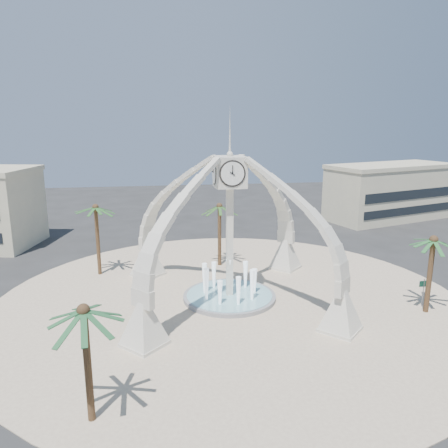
{
  "coord_description": "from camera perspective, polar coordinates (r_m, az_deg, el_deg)",
  "views": [
    {
      "loc": [
        -5.78,
        -34.86,
        15.05
      ],
      "look_at": [
        -0.17,
        2.0,
        6.24
      ],
      "focal_mm": 35.0,
      "sensor_mm": 36.0,
      "label": 1
    }
  ],
  "objects": [
    {
      "name": "ground",
      "position": [
        38.41,
        0.71,
        -9.77
      ],
      "size": [
        140.0,
        140.0,
        0.0
      ],
      "primitive_type": "plane",
      "color": "#282828",
      "rests_on": "ground"
    },
    {
      "name": "plaza",
      "position": [
        38.4,
        0.71,
        -9.73
      ],
      "size": [
        40.0,
        40.0,
        0.06
      ],
      "primitive_type": "cylinder",
      "color": "beige",
      "rests_on": "ground"
    },
    {
      "name": "fountain",
      "position": [
        38.3,
        0.71,
        -9.37
      ],
      "size": [
        8.0,
        8.0,
        3.62
      ],
      "color": "#959598",
      "rests_on": "ground"
    },
    {
      "name": "palm_north",
      "position": [
        45.26,
        -0.6,
        2.23
      ],
      "size": [
        5.15,
        5.15,
        7.23
      ],
      "rotation": [
        0.0,
        0.0,
        -0.34
      ],
      "color": "brown",
      "rests_on": "ground"
    },
    {
      "name": "street_sign",
      "position": [
        39.76,
        24.63,
        -7.51
      ],
      "size": [
        0.9,
        0.08,
        2.45
      ],
      "rotation": [
        0.0,
        0.0,
        -0.01
      ],
      "color": "slate",
      "rests_on": "ground"
    },
    {
      "name": "palm_south",
      "position": [
        22.6,
        -17.88,
        -10.89
      ],
      "size": [
        4.21,
        4.21,
        6.89
      ],
      "rotation": [
        0.0,
        0.0,
        -0.03
      ],
      "color": "brown",
      "rests_on": "ground"
    },
    {
      "name": "palm_west",
      "position": [
        44.18,
        -16.43,
        1.96
      ],
      "size": [
        4.33,
        4.33,
        7.64
      ],
      "rotation": [
        0.0,
        0.0,
        0.11
      ],
      "color": "brown",
      "rests_on": "ground"
    },
    {
      "name": "building_ne",
      "position": [
        73.12,
        20.81,
        3.99
      ],
      "size": [
        21.87,
        14.17,
        8.6
      ],
      "rotation": [
        0.0,
        0.0,
        0.31
      ],
      "color": "#BCB393",
      "rests_on": "ground"
    },
    {
      "name": "clock_tower",
      "position": [
        36.36,
        0.74,
        -0.32
      ],
      "size": [
        17.94,
        17.94,
        16.3
      ],
      "color": "silver",
      "rests_on": "ground"
    },
    {
      "name": "palm_east",
      "position": [
        37.61,
        25.7,
        -1.99
      ],
      "size": [
        5.53,
        5.53,
        6.87
      ],
      "rotation": [
        0.0,
        0.0,
        -0.37
      ],
      "color": "brown",
      "rests_on": "ground"
    }
  ]
}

